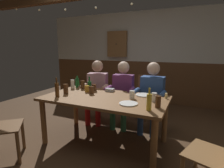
% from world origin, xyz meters
% --- Properties ---
extents(ground_plane, '(7.17, 7.17, 0.00)m').
position_xyz_m(ground_plane, '(0.00, 0.00, 0.00)').
color(ground_plane, '#4C331E').
extents(back_wall_upper, '(5.97, 0.12, 1.32)m').
position_xyz_m(back_wall_upper, '(0.00, 2.56, 1.76)').
color(back_wall_upper, beige).
extents(back_wall_wainscot, '(5.97, 0.12, 1.10)m').
position_xyz_m(back_wall_wainscot, '(0.00, 2.56, 0.55)').
color(back_wall_wainscot, brown).
rests_on(back_wall_wainscot, ground_plane).
extents(dining_table, '(1.85, 0.98, 0.74)m').
position_xyz_m(dining_table, '(0.00, 0.02, 0.65)').
color(dining_table, brown).
rests_on(dining_table, ground_plane).
extents(person_0, '(0.56, 0.58, 1.22)m').
position_xyz_m(person_0, '(-0.54, 0.75, 0.68)').
color(person_0, '#B78493').
rests_on(person_0, ground_plane).
extents(person_1, '(0.54, 0.52, 1.22)m').
position_xyz_m(person_1, '(0.01, 0.75, 0.68)').
color(person_1, '#6B2D66').
rests_on(person_1, ground_plane).
extents(person_2, '(0.54, 0.53, 1.23)m').
position_xyz_m(person_2, '(0.55, 0.76, 0.68)').
color(person_2, '#2D4C84').
rests_on(person_2, ground_plane).
extents(chair_empty_near_right, '(0.56, 0.56, 0.88)m').
position_xyz_m(chair_empty_near_right, '(1.49, -0.51, 0.48)').
color(chair_empty_near_right, brown).
rests_on(chair_empty_near_right, ground_plane).
extents(chair_empty_far_end, '(0.51, 0.51, 0.88)m').
position_xyz_m(chair_empty_far_end, '(0.25, 1.41, 0.48)').
color(chair_empty_far_end, brown).
rests_on(chair_empty_far_end, ground_plane).
extents(table_candle, '(0.04, 0.04, 0.08)m').
position_xyz_m(table_candle, '(0.86, 0.33, 0.78)').
color(table_candle, '#F9E08C').
rests_on(table_candle, dining_table).
extents(condiment_caddy, '(0.14, 0.10, 0.05)m').
position_xyz_m(condiment_caddy, '(-0.08, 0.38, 0.76)').
color(condiment_caddy, '#B2B7BC').
rests_on(condiment_caddy, dining_table).
extents(plate_0, '(0.25, 0.25, 0.01)m').
position_xyz_m(plate_0, '(0.44, -0.15, 0.75)').
color(plate_0, white).
rests_on(plate_0, dining_table).
extents(plate_1, '(0.25, 0.25, 0.01)m').
position_xyz_m(plate_1, '(0.52, 0.36, 0.75)').
color(plate_1, white).
rests_on(plate_1, dining_table).
extents(bottle_0, '(0.07, 0.07, 0.24)m').
position_xyz_m(bottle_0, '(-0.43, 0.30, 0.83)').
color(bottle_0, '#195923').
rests_on(bottle_0, dining_table).
extents(bottle_1, '(0.06, 0.06, 0.30)m').
position_xyz_m(bottle_1, '(-0.65, -0.26, 0.85)').
color(bottle_1, '#593314').
rests_on(bottle_1, dining_table).
extents(bottle_2, '(0.07, 0.07, 0.22)m').
position_xyz_m(bottle_2, '(-0.76, 0.42, 0.83)').
color(bottle_2, '#195923').
rests_on(bottle_2, dining_table).
extents(bottle_3, '(0.06, 0.06, 0.27)m').
position_xyz_m(bottle_3, '(0.74, -0.28, 0.84)').
color(bottle_3, gold).
rests_on(bottle_3, dining_table).
extents(pint_glass_0, '(0.07, 0.07, 0.15)m').
position_xyz_m(pint_glass_0, '(0.82, -0.14, 0.81)').
color(pint_glass_0, '#4C2D19').
rests_on(pint_glass_0, dining_table).
extents(pint_glass_1, '(0.08, 0.08, 0.12)m').
position_xyz_m(pint_glass_1, '(-0.28, 0.11, 0.80)').
color(pint_glass_1, '#4C2D19').
rests_on(pint_glass_1, dining_table).
extents(pint_glass_2, '(0.08, 0.08, 0.11)m').
position_xyz_m(pint_glass_2, '(-0.41, 0.19, 0.79)').
color(pint_glass_2, gold).
rests_on(pint_glass_2, dining_table).
extents(pint_glass_3, '(0.08, 0.08, 0.12)m').
position_xyz_m(pint_glass_3, '(0.73, 0.10, 0.80)').
color(pint_glass_3, white).
rests_on(pint_glass_3, dining_table).
extents(pint_glass_4, '(0.08, 0.08, 0.15)m').
position_xyz_m(pint_glass_4, '(-0.62, 0.37, 0.81)').
color(pint_glass_4, '#4C2D19').
rests_on(pint_glass_4, dining_table).
extents(pint_glass_5, '(0.08, 0.08, 0.12)m').
position_xyz_m(pint_glass_5, '(0.40, 0.13, 0.80)').
color(pint_glass_5, white).
rests_on(pint_glass_5, dining_table).
extents(pint_glass_6, '(0.08, 0.08, 0.12)m').
position_xyz_m(pint_glass_6, '(-0.33, 0.29, 0.80)').
color(pint_glass_6, '#4C2D19').
rests_on(pint_glass_6, dining_table).
extents(pint_glass_7, '(0.08, 0.08, 0.16)m').
position_xyz_m(pint_glass_7, '(-0.65, -0.06, 0.82)').
color(pint_glass_7, '#4C2D19').
rests_on(pint_glass_7, dining_table).
extents(pint_glass_8, '(0.07, 0.07, 0.16)m').
position_xyz_m(pint_glass_8, '(-0.80, 0.31, 0.82)').
color(pint_glass_8, white).
rests_on(pint_glass_8, dining_table).
extents(wall_dart_cabinet, '(0.56, 0.15, 0.70)m').
position_xyz_m(wall_dart_cabinet, '(-0.82, 2.43, 1.57)').
color(wall_dart_cabinet, brown).
extents(string_lights, '(4.22, 0.04, 0.17)m').
position_xyz_m(string_lights, '(0.00, 0.33, 2.14)').
color(string_lights, '#F9EAB2').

